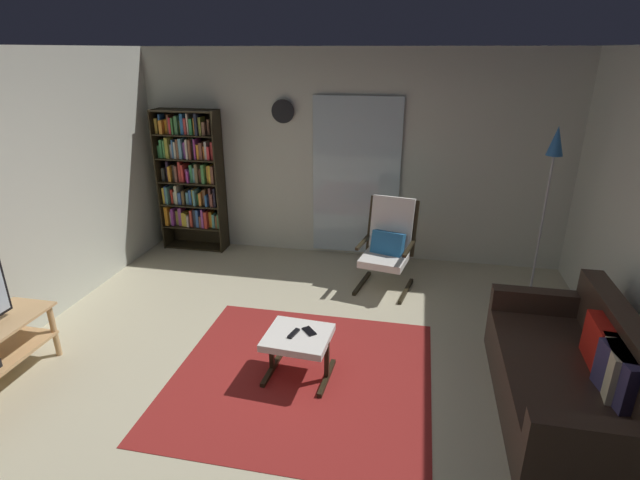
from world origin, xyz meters
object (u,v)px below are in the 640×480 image
at_px(tv_remote, 294,333).
at_px(cell_phone, 309,331).
at_px(floor_lamp_by_shelf, 552,165).
at_px(wall_clock, 283,111).
at_px(ottoman, 299,342).
at_px(bookshelf_near_tv, 191,176).
at_px(lounge_armchair, 388,242).
at_px(leather_sofa, 574,380).

distance_m(tv_remote, cell_phone, 0.13).
relative_size(floor_lamp_by_shelf, wall_clock, 6.42).
xyz_separation_m(ottoman, tv_remote, (-0.04, -0.01, 0.08)).
xyz_separation_m(cell_phone, floor_lamp_by_shelf, (2.11, 1.90, 1.05)).
xyz_separation_m(bookshelf_near_tv, lounge_armchair, (2.67, -0.67, -0.47)).
bearing_deg(bookshelf_near_tv, floor_lamp_by_shelf, -7.56).
xyz_separation_m(ottoman, floor_lamp_by_shelf, (2.19, 1.96, 1.13)).
bearing_deg(cell_phone, lounge_armchair, 32.83).
bearing_deg(lounge_armchair, tv_remote, -108.61).
xyz_separation_m(leather_sofa, floor_lamp_by_shelf, (0.10, 2.00, 1.16)).
bearing_deg(wall_clock, lounge_armchair, -29.40).
bearing_deg(lounge_armchair, wall_clock, 150.60).
relative_size(lounge_armchair, ottoman, 1.86).
relative_size(lounge_armchair, tv_remote, 7.10).
distance_m(ottoman, tv_remote, 0.09).
height_order(tv_remote, wall_clock, wall_clock).
distance_m(lounge_armchair, cell_phone, 1.87).
distance_m(ottoman, floor_lamp_by_shelf, 3.15).
bearing_deg(lounge_armchair, floor_lamp_by_shelf, 3.70).
distance_m(cell_phone, wall_clock, 3.11).
xyz_separation_m(bookshelf_near_tv, wall_clock, (1.26, 0.13, 0.85)).
height_order(bookshelf_near_tv, ottoman, bookshelf_near_tv).
relative_size(bookshelf_near_tv, wall_clock, 6.41).
relative_size(cell_phone, floor_lamp_by_shelf, 0.08).
bearing_deg(cell_phone, floor_lamp_by_shelf, 0.65).
height_order(ottoman, tv_remote, tv_remote).
bearing_deg(floor_lamp_by_shelf, leather_sofa, -92.80).
distance_m(leather_sofa, ottoman, 2.10).
height_order(ottoman, floor_lamp_by_shelf, floor_lamp_by_shelf).
relative_size(bookshelf_near_tv, ottoman, 3.39).
relative_size(ottoman, cell_phone, 3.92).
bearing_deg(wall_clock, leather_sofa, -42.64).
relative_size(leather_sofa, cell_phone, 12.82).
bearing_deg(leather_sofa, ottoman, 178.86).
distance_m(lounge_armchair, tv_remote, 1.97).
height_order(bookshelf_near_tv, leather_sofa, bookshelf_near_tv).
bearing_deg(lounge_armchair, ottoman, -107.65).
relative_size(lounge_armchair, wall_clock, 3.53).
distance_m(cell_phone, floor_lamp_by_shelf, 3.03).
height_order(tv_remote, floor_lamp_by_shelf, floor_lamp_by_shelf).
height_order(tv_remote, cell_phone, tv_remote).
height_order(cell_phone, wall_clock, wall_clock).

